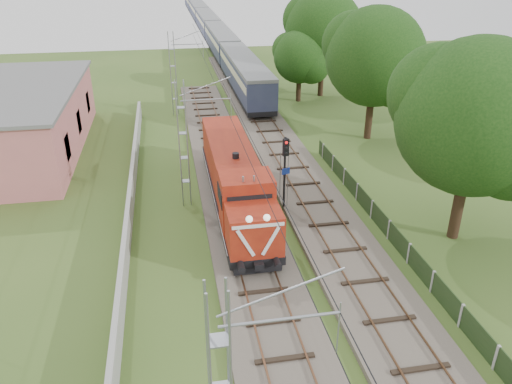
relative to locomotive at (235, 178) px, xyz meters
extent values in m
plane|color=#37531F|center=(0.00, -10.74, -2.12)|extent=(140.00, 140.00, 0.00)
cube|color=#6B6054|center=(0.00, -3.74, -1.97)|extent=(4.20, 70.00, 0.30)
cube|color=black|center=(0.00, -3.74, -1.77)|extent=(2.40, 70.00, 0.10)
cube|color=brown|center=(-0.85, -3.74, -1.70)|extent=(0.08, 70.00, 0.05)
cube|color=brown|center=(0.85, -3.74, -1.70)|extent=(0.08, 70.00, 0.05)
cube|color=#6B6054|center=(5.00, 9.26, -1.97)|extent=(4.20, 80.00, 0.30)
cube|color=black|center=(5.00, 9.26, -1.77)|extent=(2.40, 80.00, 0.10)
cube|color=brown|center=(4.15, 9.26, -1.70)|extent=(0.08, 80.00, 0.05)
cube|color=brown|center=(5.85, 9.26, -1.70)|extent=(0.08, 80.00, 0.05)
cylinder|color=gray|center=(-1.50, -18.74, 4.68)|extent=(3.00, 0.08, 0.08)
cylinder|color=gray|center=(-1.50, 1.26, 4.68)|extent=(3.00, 0.08, 0.08)
cylinder|color=gray|center=(-1.50, 21.26, 4.68)|extent=(3.00, 0.08, 0.08)
cylinder|color=black|center=(0.00, 1.26, 3.38)|extent=(0.03, 70.00, 0.03)
cylinder|color=black|center=(0.00, 1.26, 4.68)|extent=(0.03, 70.00, 0.03)
cube|color=#9E9E99|center=(-6.50, 1.26, -1.37)|extent=(0.25, 40.00, 1.50)
cube|color=#BF6768|center=(-15.00, 13.26, 0.38)|extent=(8.00, 20.00, 5.00)
cube|color=#606060|center=(-15.00, 13.26, 2.98)|extent=(8.40, 20.40, 0.25)
cube|color=black|center=(-11.05, 7.26, 0.08)|extent=(0.10, 1.60, 1.80)
cube|color=black|center=(-11.05, 13.26, 0.08)|extent=(0.10, 1.60, 1.80)
cube|color=black|center=(-11.05, 19.26, 0.08)|extent=(0.10, 1.60, 1.80)
cube|color=black|center=(8.00, -7.74, -1.52)|extent=(0.05, 32.00, 1.15)
cube|color=#9E9E99|center=(8.00, 7.26, -1.52)|extent=(0.12, 0.12, 1.20)
cube|color=black|center=(0.00, 0.11, -1.16)|extent=(2.80, 15.87, 0.47)
cube|color=black|center=(0.00, -5.02, -1.44)|extent=(2.05, 3.36, 0.47)
cube|color=black|center=(0.00, 5.25, -1.44)|extent=(2.05, 3.36, 0.47)
cube|color=black|center=(0.00, -7.73, -1.53)|extent=(2.43, 0.23, 0.33)
cube|color=maroon|center=(0.00, -6.65, 0.15)|extent=(2.71, 2.33, 2.15)
sphere|color=white|center=(-0.42, -7.77, 1.36)|extent=(0.34, 0.34, 0.34)
sphere|color=white|center=(0.42, -7.77, 1.36)|extent=(0.34, 0.34, 0.34)
cube|color=silver|center=(-0.61, -7.84, 0.10)|extent=(0.94, 0.06, 1.56)
cube|color=silver|center=(0.61, -7.84, 0.10)|extent=(0.94, 0.06, 1.56)
cube|color=silver|center=(0.00, -7.84, 0.99)|extent=(2.52, 0.06, 0.17)
cube|color=maroon|center=(0.00, -4.37, 0.57)|extent=(2.80, 2.24, 2.99)
cube|color=black|center=(0.00, -5.50, 1.03)|extent=(2.33, 0.06, 0.84)
cube|color=maroon|center=(0.00, 2.40, 0.29)|extent=(2.61, 11.29, 2.43)
cylinder|color=black|center=(0.00, -0.45, 1.64)|extent=(0.41, 0.41, 0.37)
cylinder|color=gray|center=(-0.28, -5.11, 2.20)|extent=(0.11, 0.11, 0.33)
cylinder|color=gray|center=(0.28, -5.11, 2.20)|extent=(0.11, 0.11, 0.33)
cube|color=black|center=(5.00, 27.61, -1.23)|extent=(2.86, 21.71, 0.49)
cube|color=#323853|center=(5.00, 27.61, 0.35)|extent=(2.96, 21.71, 2.66)
cube|color=beige|center=(5.00, 27.61, 0.84)|extent=(3.00, 20.84, 0.74)
cube|color=slate|center=(5.00, 27.61, 1.83)|extent=(3.01, 21.71, 0.35)
cube|color=black|center=(5.00, 50.30, -1.23)|extent=(2.86, 21.71, 0.49)
cube|color=#323853|center=(5.00, 50.30, 0.35)|extent=(2.96, 21.71, 2.66)
cube|color=beige|center=(5.00, 50.30, 0.84)|extent=(3.00, 20.84, 0.74)
cube|color=slate|center=(5.00, 50.30, 1.83)|extent=(3.01, 21.71, 0.35)
cube|color=black|center=(5.00, 73.00, -1.23)|extent=(2.86, 21.71, 0.49)
cube|color=#323853|center=(5.00, 73.00, 0.35)|extent=(2.96, 21.71, 2.66)
cube|color=beige|center=(5.00, 73.00, 0.84)|extent=(3.00, 20.84, 0.74)
cube|color=slate|center=(5.00, 73.00, 1.83)|extent=(3.01, 21.71, 0.35)
cube|color=black|center=(5.00, 95.70, -1.23)|extent=(2.86, 21.71, 0.49)
cube|color=#323853|center=(5.00, 95.70, 0.35)|extent=(2.96, 21.71, 2.66)
cube|color=beige|center=(5.00, 95.70, 0.84)|extent=(3.00, 20.84, 0.74)
cube|color=slate|center=(5.00, 95.70, 1.83)|extent=(3.01, 21.71, 0.35)
cube|color=black|center=(5.00, 118.39, -1.23)|extent=(2.86, 21.71, 0.49)
cube|color=#323853|center=(5.00, 118.39, 0.35)|extent=(2.96, 21.71, 2.66)
cylinder|color=black|center=(2.94, -0.78, 0.32)|extent=(0.14, 0.14, 4.88)
cube|color=black|center=(2.94, -0.93, 2.17)|extent=(0.39, 0.30, 1.07)
sphere|color=red|center=(2.94, -1.05, 2.51)|extent=(0.18, 0.18, 0.18)
sphere|color=black|center=(2.94, -1.05, 2.17)|extent=(0.18, 0.18, 0.18)
sphere|color=black|center=(2.94, -1.05, 1.83)|extent=(0.18, 0.18, 0.18)
cube|color=navy|center=(2.99, -0.90, 0.61)|extent=(0.53, 0.20, 0.39)
cylinder|color=#3D2819|center=(11.75, -5.64, 0.39)|extent=(0.62, 0.62, 5.02)
sphere|color=black|center=(11.75, -5.64, 4.96)|extent=(8.22, 8.22, 8.22)
sphere|color=black|center=(10.31, -4.20, 5.87)|extent=(5.34, 5.34, 5.34)
cylinder|color=#3D2819|center=(13.25, 11.16, 0.36)|extent=(0.60, 0.60, 4.96)
sphere|color=black|center=(13.25, 11.16, 4.87)|extent=(8.12, 8.12, 8.12)
sphere|color=black|center=(14.88, 9.94, 3.74)|extent=(5.68, 5.68, 5.68)
sphere|color=black|center=(11.83, 12.58, 5.77)|extent=(5.28, 5.28, 5.28)
cylinder|color=#3D2819|center=(10.35, 23.92, -0.43)|extent=(0.52, 0.52, 3.38)
sphere|color=black|center=(10.35, 23.92, 2.63)|extent=(5.52, 5.52, 5.52)
sphere|color=black|center=(11.45, 23.09, 1.87)|extent=(3.87, 3.87, 3.87)
sphere|color=black|center=(9.38, 24.88, 3.25)|extent=(3.59, 3.59, 3.59)
cylinder|color=#3D2819|center=(13.39, 25.71, 0.42)|extent=(0.60, 0.60, 5.08)
sphere|color=black|center=(13.39, 25.71, 5.04)|extent=(8.31, 8.31, 8.31)
sphere|color=black|center=(15.05, 24.46, 3.88)|extent=(5.82, 5.82, 5.82)
sphere|color=black|center=(11.93, 27.16, 5.96)|extent=(5.40, 5.40, 5.40)
camera|label=1|loc=(-3.75, -27.90, 12.63)|focal=35.00mm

